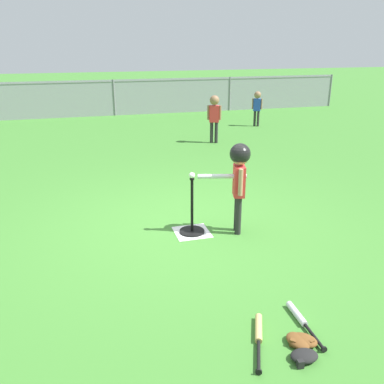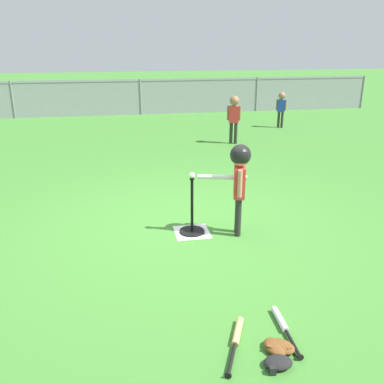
# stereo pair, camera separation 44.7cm
# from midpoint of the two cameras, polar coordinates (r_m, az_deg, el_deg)

# --- Properties ---
(ground_plane) EXTENTS (60.00, 60.00, 0.00)m
(ground_plane) POSITION_cam_midpoint_polar(r_m,az_deg,el_deg) (5.53, 1.39, -4.70)
(ground_plane) COLOR #3D7A2D
(home_plate) EXTENTS (0.44, 0.44, 0.01)m
(home_plate) POSITION_cam_midpoint_polar(r_m,az_deg,el_deg) (5.36, 2.40, -5.53)
(home_plate) COLOR white
(home_plate) RESTS_ON ground_plane
(batting_tee) EXTENTS (0.32, 0.32, 0.73)m
(batting_tee) POSITION_cam_midpoint_polar(r_m,az_deg,el_deg) (5.31, 2.42, -4.41)
(batting_tee) COLOR black
(batting_tee) RESTS_ON ground_plane
(baseball_on_tee) EXTENTS (0.07, 0.07, 0.07)m
(baseball_on_tee) POSITION_cam_midpoint_polar(r_m,az_deg,el_deg) (5.08, 2.52, 2.26)
(baseball_on_tee) COLOR white
(baseball_on_tee) RESTS_ON batting_tee
(batter_child) EXTENTS (0.63, 0.32, 1.16)m
(batter_child) POSITION_cam_midpoint_polar(r_m,az_deg,el_deg) (5.08, 8.99, 2.75)
(batter_child) COLOR #262626
(batter_child) RESTS_ON ground_plane
(fielder_near_left) EXTENTS (0.31, 0.22, 1.12)m
(fielder_near_left) POSITION_cam_midpoint_polar(r_m,az_deg,el_deg) (9.96, 7.08, 10.66)
(fielder_near_left) COLOR #262626
(fielder_near_left) RESTS_ON ground_plane
(fielder_deep_right) EXTENTS (0.26, 0.20, 0.98)m
(fielder_deep_right) POSITION_cam_midpoint_polar(r_m,az_deg,el_deg) (12.15, 13.20, 11.52)
(fielder_deep_right) COLOR #262626
(fielder_deep_right) RESTS_ON ground_plane
(spare_bat_silver) EXTENTS (0.08, 0.63, 0.06)m
(spare_bat_silver) POSITION_cam_midpoint_polar(r_m,az_deg,el_deg) (3.86, 15.71, -17.12)
(spare_bat_silver) COLOR silver
(spare_bat_silver) RESTS_ON ground_plane
(spare_bat_wood) EXTENTS (0.32, 0.64, 0.06)m
(spare_bat_wood) POSITION_cam_midpoint_polar(r_m,az_deg,el_deg) (3.64, 9.83, -19.09)
(spare_bat_wood) COLOR #DBB266
(spare_bat_wood) RESTS_ON ground_plane
(glove_by_plate) EXTENTS (0.23, 0.18, 0.07)m
(glove_by_plate) POSITION_cam_midpoint_polar(r_m,az_deg,el_deg) (3.48, 15.61, -21.72)
(glove_by_plate) COLOR black
(glove_by_plate) RESTS_ON ground_plane
(glove_near_bats) EXTENTS (0.22, 0.25, 0.07)m
(glove_near_bats) POSITION_cam_midpoint_polar(r_m,az_deg,el_deg) (3.61, 15.13, -19.92)
(glove_near_bats) COLOR brown
(glove_near_bats) RESTS_ON ground_plane
(glove_tossed_aside) EXTENTS (0.27, 0.27, 0.07)m
(glove_tossed_aside) POSITION_cam_midpoint_polar(r_m,az_deg,el_deg) (3.62, 15.75, -19.80)
(glove_tossed_aside) COLOR brown
(glove_tossed_aside) RESTS_ON ground_plane
(outfield_fence) EXTENTS (16.06, 0.06, 1.15)m
(outfield_fence) POSITION_cam_midpoint_polar(r_m,az_deg,el_deg) (14.14, -6.15, 12.97)
(outfield_fence) COLOR slate
(outfield_fence) RESTS_ON ground_plane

